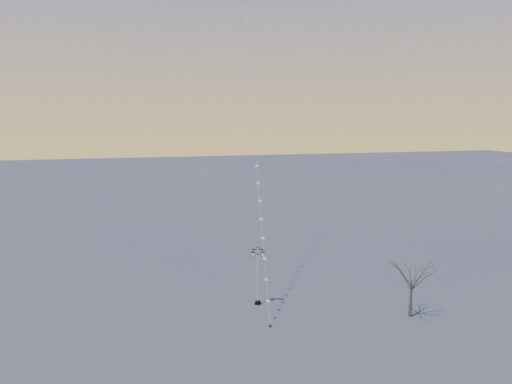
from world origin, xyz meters
name	(u,v)px	position (x,y,z in m)	size (l,w,h in m)	color
ground	(287,324)	(0.00, 0.00, 0.00)	(300.00, 300.00, 0.00)	#515252
street_lamp	(258,273)	(-0.92, 3.96, 2.46)	(1.10, 0.61, 4.45)	black
bare_tree	(412,277)	(8.89, -1.13, 2.87)	(2.49, 2.49, 4.13)	#4A3F2D
kite_train	(251,73)	(1.40, 14.47, 18.10)	(5.84, 29.76, 36.46)	#302518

